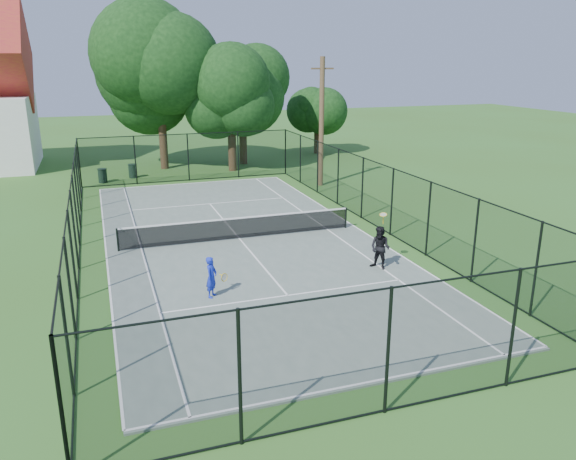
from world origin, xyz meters
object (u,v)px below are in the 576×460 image
object	(u,v)px
trash_bin_left	(103,176)
tennis_net	(239,227)
utility_pole	(322,122)
player_black	(380,248)
trash_bin_right	(133,171)
player_blue	(212,277)

from	to	relation	value
trash_bin_left	tennis_net	bearing A→B (deg)	-69.73
utility_pole	player_black	distance (m)	14.87
trash_bin_left	trash_bin_right	size ratio (longest dim) A/B	0.98
tennis_net	player_blue	bearing A→B (deg)	-112.44
tennis_net	trash_bin_left	xyz separation A→B (m)	(-5.24, 14.19, -0.13)
player_blue	player_black	xyz separation A→B (m)	(6.34, 0.51, 0.13)
tennis_net	trash_bin_left	size ratio (longest dim) A/B	11.43
tennis_net	utility_pole	world-z (taller)	utility_pole
utility_pole	trash_bin_right	bearing A→B (deg)	150.47
utility_pole	tennis_net	bearing A→B (deg)	-129.51
utility_pole	player_blue	xyz separation A→B (m)	(-9.76, -14.67, -3.13)
utility_pole	player_black	xyz separation A→B (m)	(-3.42, -14.16, -3.00)
trash_bin_left	player_black	xyz separation A→B (m)	(9.24, -19.35, 0.42)
tennis_net	player_black	size ratio (longest dim) A/B	4.98
tennis_net	trash_bin_left	bearing A→B (deg)	110.27
trash_bin_right	player_black	distance (m)	21.54
tennis_net	utility_pole	size ratio (longest dim) A/B	1.32
player_blue	utility_pole	bearing A→B (deg)	56.36
trash_bin_right	utility_pole	world-z (taller)	utility_pole
trash_bin_right	tennis_net	bearing A→B (deg)	-77.55
trash_bin_left	player_blue	xyz separation A→B (m)	(2.90, -19.86, 0.29)
trash_bin_right	player_blue	distance (m)	20.79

